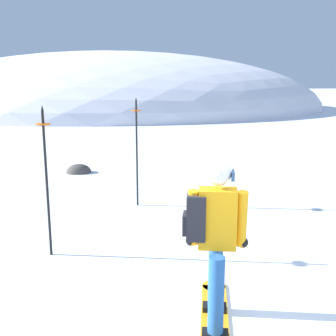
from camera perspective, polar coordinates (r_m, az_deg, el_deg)
name	(u,v)px	position (r m, az deg, el deg)	size (l,w,h in m)	color
ridge_peak_main	(116,108)	(40.74, -7.32, 8.41)	(39.44, 35.50, 10.53)	white
snowboarder_main	(214,239)	(4.01, 6.42, -9.92)	(0.76, 1.76, 1.71)	orange
piste_marker_near	(46,172)	(5.79, -16.72, -0.56)	(0.20, 0.20, 2.12)	black
piste_marker_far	(137,145)	(7.92, -4.41, 3.23)	(0.20, 0.20, 2.14)	black
rock_dark	(79,173)	(11.33, -12.41, -0.63)	(0.68, 0.58, 0.48)	#4C4742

